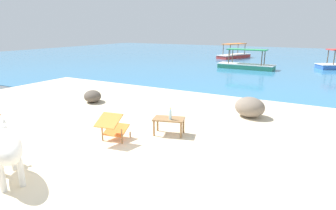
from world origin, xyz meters
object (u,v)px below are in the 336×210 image
(low_bench_table, at_px, (169,121))
(cow, at_px, (4,145))
(boat_red, at_px, (234,55))
(deck_chair_far, at_px, (113,126))
(bottle, at_px, (170,115))
(boat_green, at_px, (246,65))

(low_bench_table, bearing_deg, cow, -130.12)
(cow, height_order, boat_red, boat_red)
(deck_chair_far, xyz_separation_m, boat_red, (-3.30, 20.83, -0.13))
(cow, relative_size, deck_chair_far, 2.01)
(cow, distance_m, bottle, 3.55)
(cow, xyz_separation_m, boat_red, (-2.80, 23.08, -0.39))
(cow, relative_size, boat_green, 0.46)
(bottle, xyz_separation_m, deck_chair_far, (-1.00, -0.97, -0.16))
(low_bench_table, relative_size, bottle, 2.89)
(boat_green, bearing_deg, boat_red, -65.45)
(bottle, height_order, boat_green, boat_green)
(deck_chair_far, relative_size, boat_red, 0.22)
(boat_green, xyz_separation_m, boat_red, (-2.80, 6.65, 0.00))
(cow, distance_m, boat_green, 16.43)
(bottle, distance_m, deck_chair_far, 1.40)
(low_bench_table, height_order, deck_chair_far, deck_chair_far)
(deck_chair_far, bearing_deg, cow, 157.80)
(deck_chair_far, distance_m, boat_red, 21.09)
(cow, bearing_deg, boat_green, -66.15)
(boat_green, bearing_deg, deck_chair_far, 93.77)
(low_bench_table, height_order, boat_red, boat_red)
(cow, xyz_separation_m, boat_green, (-0.01, 16.42, -0.39))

